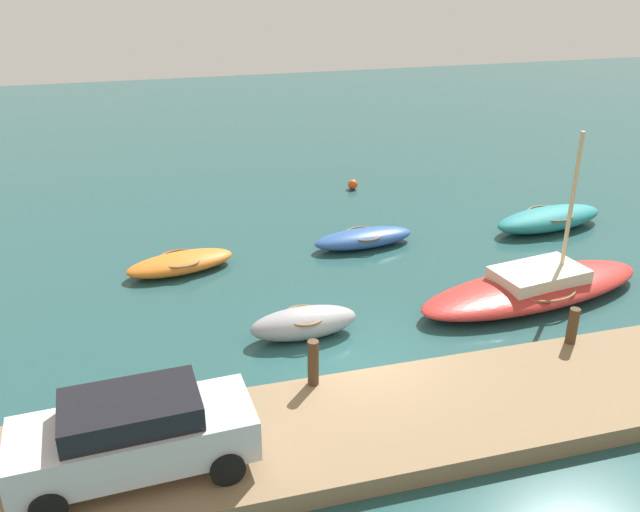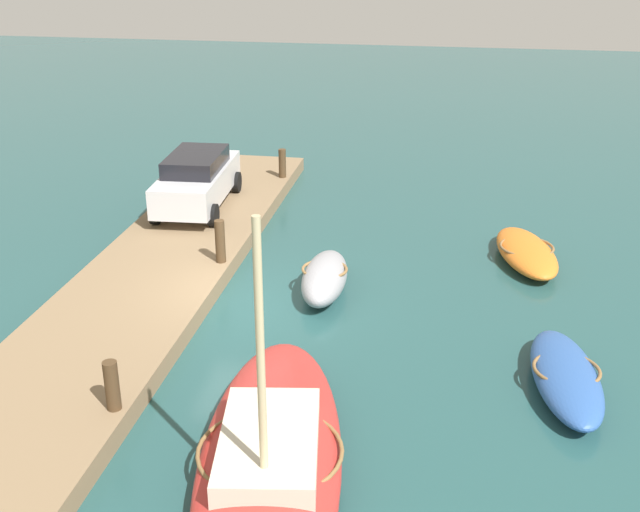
{
  "view_description": "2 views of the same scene",
  "coord_description": "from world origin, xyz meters",
  "px_view_note": "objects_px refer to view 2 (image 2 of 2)",
  "views": [
    {
      "loc": [
        -4.57,
        -13.29,
        9.28
      ],
      "look_at": [
        0.13,
        3.72,
        1.3
      ],
      "focal_mm": 38.3,
      "sensor_mm": 36.0,
      "label": 1
    },
    {
      "loc": [
        16.09,
        4.5,
        8.29
      ],
      "look_at": [
        -0.09,
        1.68,
        1.3
      ],
      "focal_mm": 44.5,
      "sensor_mm": 36.0,
      "label": 2
    }
  ],
  "objects_px": {
    "sailboat_red": "(270,457)",
    "parked_car": "(197,179)",
    "dinghy_grey": "(325,277)",
    "mooring_post_west": "(282,163)",
    "mooring_post_mid_west": "(220,241)",
    "rowboat_orange": "(526,252)",
    "rowboat_blue": "(566,376)",
    "mooring_post_mid_east": "(112,386)"
  },
  "relations": [
    {
      "from": "mooring_post_west",
      "to": "mooring_post_mid_west",
      "type": "height_order",
      "value": "mooring_post_mid_west"
    },
    {
      "from": "rowboat_blue",
      "to": "mooring_post_mid_west",
      "type": "xyz_separation_m",
      "value": [
        -3.88,
        -7.92,
        0.67
      ]
    },
    {
      "from": "mooring_post_west",
      "to": "parked_car",
      "type": "relative_size",
      "value": 0.21
    },
    {
      "from": "sailboat_red",
      "to": "parked_car",
      "type": "bearing_deg",
      "value": -165.45
    },
    {
      "from": "dinghy_grey",
      "to": "mooring_post_mid_west",
      "type": "distance_m",
      "value": 2.79
    },
    {
      "from": "rowboat_blue",
      "to": "mooring_post_mid_west",
      "type": "bearing_deg",
      "value": -120.93
    },
    {
      "from": "sailboat_red",
      "to": "mooring_post_west",
      "type": "relative_size",
      "value": 8.12
    },
    {
      "from": "sailboat_red",
      "to": "rowboat_orange",
      "type": "relative_size",
      "value": 2.15
    },
    {
      "from": "sailboat_red",
      "to": "dinghy_grey",
      "type": "bearing_deg",
      "value": 173.69
    },
    {
      "from": "dinghy_grey",
      "to": "rowboat_orange",
      "type": "distance_m",
      "value": 5.61
    },
    {
      "from": "dinghy_grey",
      "to": "mooring_post_mid_east",
      "type": "relative_size",
      "value": 3.08
    },
    {
      "from": "mooring_post_mid_west",
      "to": "mooring_post_mid_east",
      "type": "relative_size",
      "value": 1.17
    },
    {
      "from": "sailboat_red",
      "to": "parked_car",
      "type": "xyz_separation_m",
      "value": [
        -11.21,
        -4.81,
        0.89
      ]
    },
    {
      "from": "sailboat_red",
      "to": "mooring_post_mid_west",
      "type": "distance_m",
      "value": 7.97
    },
    {
      "from": "mooring_post_west",
      "to": "parked_car",
      "type": "distance_m",
      "value": 3.8
    },
    {
      "from": "rowboat_blue",
      "to": "parked_car",
      "type": "height_order",
      "value": "parked_car"
    },
    {
      "from": "sailboat_red",
      "to": "rowboat_orange",
      "type": "height_order",
      "value": "sailboat_red"
    },
    {
      "from": "rowboat_orange",
      "to": "parked_car",
      "type": "relative_size",
      "value": 0.81
    },
    {
      "from": "rowboat_blue",
      "to": "mooring_post_west",
      "type": "height_order",
      "value": "mooring_post_west"
    },
    {
      "from": "mooring_post_mid_east",
      "to": "rowboat_blue",
      "type": "bearing_deg",
      "value": 108.57
    },
    {
      "from": "rowboat_blue",
      "to": "mooring_post_mid_east",
      "type": "xyz_separation_m",
      "value": [
        2.66,
        -7.92,
        0.59
      ]
    },
    {
      "from": "dinghy_grey",
      "to": "rowboat_orange",
      "type": "xyz_separation_m",
      "value": [
        -2.76,
        4.88,
        -0.13
      ]
    },
    {
      "from": "parked_car",
      "to": "rowboat_blue",
      "type": "bearing_deg",
      "value": 48.32
    },
    {
      "from": "dinghy_grey",
      "to": "rowboat_blue",
      "type": "xyz_separation_m",
      "value": [
        3.42,
        5.22,
        -0.12
      ]
    },
    {
      "from": "sailboat_red",
      "to": "parked_car",
      "type": "distance_m",
      "value": 12.23
    },
    {
      "from": "dinghy_grey",
      "to": "parked_car",
      "type": "height_order",
      "value": "parked_car"
    },
    {
      "from": "mooring_post_mid_east",
      "to": "mooring_post_mid_west",
      "type": "bearing_deg",
      "value": 180.0
    },
    {
      "from": "dinghy_grey",
      "to": "sailboat_red",
      "type": "xyz_separation_m",
      "value": [
        6.9,
        0.28,
        -0.02
      ]
    },
    {
      "from": "mooring_post_mid_west",
      "to": "parked_car",
      "type": "distance_m",
      "value": 4.27
    },
    {
      "from": "dinghy_grey",
      "to": "mooring_post_mid_east",
      "type": "bearing_deg",
      "value": -25.7
    },
    {
      "from": "dinghy_grey",
      "to": "mooring_post_mid_east",
      "type": "xyz_separation_m",
      "value": [
        6.08,
        -2.7,
        0.48
      ]
    },
    {
      "from": "rowboat_blue",
      "to": "mooring_post_mid_east",
      "type": "relative_size",
      "value": 3.88
    },
    {
      "from": "sailboat_red",
      "to": "mooring_post_west",
      "type": "bearing_deg",
      "value": -177.06
    },
    {
      "from": "rowboat_blue",
      "to": "rowboat_orange",
      "type": "bearing_deg",
      "value": 178.32
    },
    {
      "from": "sailboat_red",
      "to": "mooring_post_mid_east",
      "type": "bearing_deg",
      "value": -114.2
    },
    {
      "from": "rowboat_orange",
      "to": "mooring_post_west",
      "type": "distance_m",
      "value": 9.03
    },
    {
      "from": "mooring_post_mid_west",
      "to": "mooring_post_west",
      "type": "bearing_deg",
      "value": 180.0
    },
    {
      "from": "rowboat_orange",
      "to": "mooring_post_mid_west",
      "type": "xyz_separation_m",
      "value": [
        2.29,
        -7.58,
        0.69
      ]
    },
    {
      "from": "mooring_post_west",
      "to": "mooring_post_mid_east",
      "type": "distance_m",
      "value": 13.69
    },
    {
      "from": "dinghy_grey",
      "to": "parked_car",
      "type": "bearing_deg",
      "value": -135.38
    },
    {
      "from": "mooring_post_west",
      "to": "mooring_post_mid_west",
      "type": "distance_m",
      "value": 7.15
    },
    {
      "from": "mooring_post_west",
      "to": "parked_car",
      "type": "height_order",
      "value": "parked_car"
    }
  ]
}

